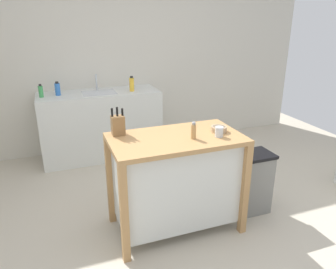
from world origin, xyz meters
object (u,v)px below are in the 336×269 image
object	(u,v)px
bottle_dish_soap	(58,89)
bottle_spray_cleaner	(132,84)
drinking_cup	(219,132)
bowl_ceramic_wide	(219,129)
sink_faucet	(97,82)
trash_bin	(252,182)
kitchen_island	(176,178)
pepper_grinder	(194,131)
knife_block	(118,125)
bottle_hand_soap	(41,91)

from	to	relation	value
bottle_dish_soap	bottle_spray_cleaner	distance (m)	0.95
drinking_cup	bottle_spray_cleaner	bearing A→B (deg)	98.03
bowl_ceramic_wide	sink_faucet	bearing A→B (deg)	110.57
trash_bin	sink_faucet	bearing A→B (deg)	119.94
kitchen_island	trash_bin	distance (m)	0.83
pepper_grinder	bottle_spray_cleaner	world-z (taller)	bottle_spray_cleaner
bowl_ceramic_wide	bottle_spray_cleaner	size ratio (longest dim) A/B	0.69
knife_block	drinking_cup	size ratio (longest dim) A/B	2.84
kitchen_island	bowl_ceramic_wide	xyz separation A→B (m)	(0.40, -0.01, 0.43)
bowl_ceramic_wide	sink_faucet	distance (m)	2.18
trash_bin	drinking_cup	bearing A→B (deg)	-166.63
bowl_ceramic_wide	bottle_hand_soap	size ratio (longest dim) A/B	0.84
bowl_ceramic_wide	bottle_dish_soap	bearing A→B (deg)	123.83
bowl_ceramic_wide	bottle_spray_cleaner	world-z (taller)	bottle_spray_cleaner
trash_bin	bottle_dish_soap	xyz separation A→B (m)	(-1.69, 1.91, 0.68)
knife_block	drinking_cup	world-z (taller)	knife_block
knife_block	trash_bin	world-z (taller)	knife_block
bowl_ceramic_wide	pepper_grinder	bearing A→B (deg)	-164.86
trash_bin	sink_faucet	xyz separation A→B (m)	(-1.17, 2.04, 0.71)
pepper_grinder	bottle_hand_soap	size ratio (longest dim) A/B	0.90
kitchen_island	bottle_hand_soap	bearing A→B (deg)	120.09
kitchen_island	drinking_cup	world-z (taller)	drinking_cup
knife_block	bottle_hand_soap	size ratio (longest dim) A/B	1.49
knife_block	trash_bin	distance (m)	1.46
sink_faucet	bottle_hand_soap	xyz separation A→B (m)	(-0.72, -0.17, -0.03)
drinking_cup	pepper_grinder	distance (m)	0.23
kitchen_island	sink_faucet	world-z (taller)	sink_faucet
sink_faucet	bottle_dish_soap	world-z (taller)	sink_faucet
pepper_grinder	sink_faucet	bearing A→B (deg)	102.81
drinking_cup	bottle_dish_soap	xyz separation A→B (m)	(-1.22, 2.02, 0.05)
knife_block	pepper_grinder	bearing A→B (deg)	-28.53
trash_bin	sink_faucet	distance (m)	2.46
bottle_hand_soap	bottle_dish_soap	distance (m)	0.20
sink_faucet	bottle_hand_soap	distance (m)	0.74
knife_block	bottle_hand_soap	bearing A→B (deg)	110.85
kitchen_island	bottle_spray_cleaner	size ratio (longest dim) A/B	5.65
knife_block	sink_faucet	size ratio (longest dim) A/B	1.13
kitchen_island	pepper_grinder	distance (m)	0.49
kitchen_island	drinking_cup	size ratio (longest dim) A/B	13.14
drinking_cup	trash_bin	distance (m)	0.80
drinking_cup	trash_bin	world-z (taller)	drinking_cup
sink_faucet	kitchen_island	bearing A→B (deg)	-79.90
kitchen_island	knife_block	xyz separation A→B (m)	(-0.45, 0.22, 0.49)
sink_faucet	bottle_hand_soap	bearing A→B (deg)	-166.82
drinking_cup	sink_faucet	world-z (taller)	sink_faucet
kitchen_island	sink_faucet	distance (m)	2.12
bottle_dish_soap	bottle_hand_soap	bearing A→B (deg)	-169.32
trash_bin	bottle_hand_soap	xyz separation A→B (m)	(-1.89, 1.87, 0.68)
bottle_spray_cleaner	kitchen_island	bearing A→B (deg)	-92.34
trash_bin	bottle_spray_cleaner	xyz separation A→B (m)	(-0.74, 1.81, 0.69)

